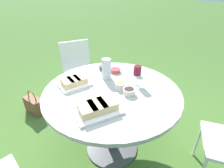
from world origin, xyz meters
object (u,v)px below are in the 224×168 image
Objects in this scene: water_pitcher at (106,69)px; handbag at (34,105)px; dining_table at (112,101)px; chair_near_left at (78,67)px; wine_glass at (137,71)px.

handbag is (1.07, 0.31, -0.75)m from water_pitcher.
dining_table is 1.18m from chair_near_left.
water_pitcher is 1.35m from handbag.
wine_glass is (-0.13, -0.22, 0.26)m from dining_table.
chair_near_left is 2.42× the size of handbag.
wine_glass reaches higher than dining_table.
water_pitcher reaches higher than chair_near_left.
chair_near_left reaches higher than handbag.
water_pitcher is 0.32m from wine_glass.
water_pitcher is at bearing 155.69° from chair_near_left.
dining_table reaches higher than handbag.
handbag is (0.21, 0.70, -0.40)m from chair_near_left.
chair_near_left is 4.71× the size of wine_glass.
water_pitcher is 0.57× the size of handbag.
dining_table is at bearing 141.07° from water_pitcher.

